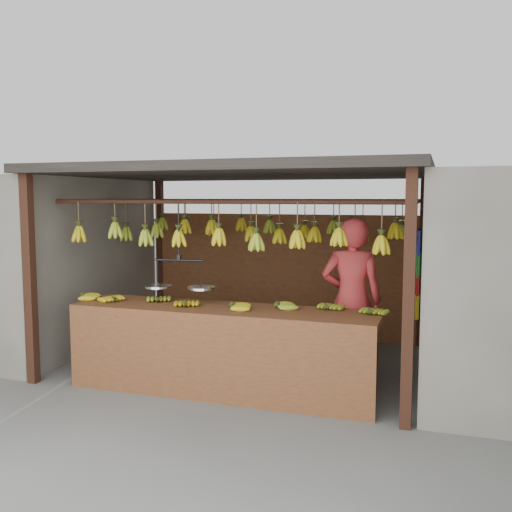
% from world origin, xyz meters
% --- Properties ---
extents(ground, '(80.00, 80.00, 0.00)m').
position_xyz_m(ground, '(0.00, 0.00, 0.00)').
color(ground, '#5B5B57').
extents(stall, '(4.30, 3.30, 2.40)m').
position_xyz_m(stall, '(0.00, 0.33, 1.97)').
color(stall, black).
rests_on(stall, ground).
extents(neighbor_left, '(3.00, 3.00, 2.30)m').
position_xyz_m(neighbor_left, '(-3.60, 0.00, 1.15)').
color(neighbor_left, slate).
rests_on(neighbor_left, ground).
extents(counter, '(3.47, 0.74, 0.96)m').
position_xyz_m(counter, '(0.10, -1.22, 0.70)').
color(counter, brown).
rests_on(counter, ground).
extents(hanging_bananas, '(3.64, 2.24, 0.40)m').
position_xyz_m(hanging_bananas, '(0.00, -0.00, 1.62)').
color(hanging_bananas, gold).
rests_on(hanging_bananas, ground).
extents(balance_scale, '(0.79, 0.35, 0.94)m').
position_xyz_m(balance_scale, '(-0.45, -1.00, 1.12)').
color(balance_scale, black).
rests_on(balance_scale, ground).
extents(vendor, '(0.72, 0.53, 1.83)m').
position_xyz_m(vendor, '(1.33, -0.34, 0.92)').
color(vendor, '#BF3333').
rests_on(vendor, ground).
extents(bag_bundles, '(0.08, 0.26, 1.20)m').
position_xyz_m(bag_bundles, '(1.94, 1.35, 1.02)').
color(bag_bundles, '#1426BF').
rests_on(bag_bundles, ground).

